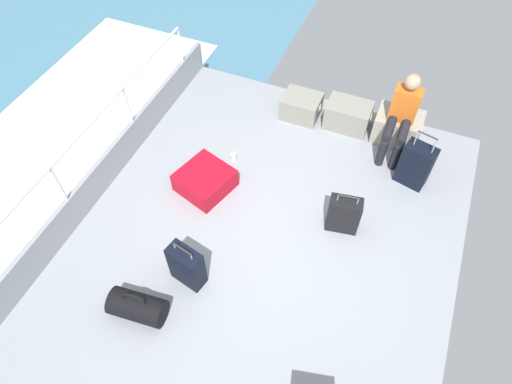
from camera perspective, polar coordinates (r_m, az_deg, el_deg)
The scene contains 14 objects.
ground_plane at distance 5.44m, azimuth 1.22°, elevation -5.57°, with size 4.40×5.20×0.06m, color gray.
gunwale_port at distance 6.03m, azimuth -18.26°, elevation 2.73°, with size 0.06×5.20×0.45m, color gray.
railing_port at distance 5.64m, azimuth -19.67°, elevation 6.38°, with size 0.04×4.20×1.02m.
sea_wake at distance 7.26m, azimuth -26.25°, elevation 2.98°, with size 12.00×12.00×0.01m.
cargo_crate_0 at distance 6.67m, azimuth 5.72°, elevation 10.68°, with size 0.56×0.44×0.34m.
cargo_crate_1 at distance 6.60m, azimuth 11.50°, elevation 9.44°, with size 0.65×0.41×0.38m.
cargo_crate_2 at distance 6.57m, azimuth 17.35°, elevation 7.80°, with size 0.65×0.46×0.42m.
passenger_seated at distance 6.17m, azimuth 17.86°, elevation 9.23°, with size 0.34×0.66×1.12m.
suitcase_0 at distance 5.37m, azimuth 10.98°, elevation -2.78°, with size 0.40×0.26×0.60m.
suitcase_1 at distance 6.01m, azimuth 19.42°, elevation 3.23°, with size 0.42×0.32×0.84m.
suitcase_2 at distance 5.76m, azimuth -6.43°, elevation 1.46°, with size 0.75×0.76×0.27m.
suitcase_3 at distance 4.95m, azimuth -8.72°, elevation -9.20°, with size 0.41×0.27×0.64m.
duffel_bag at distance 4.98m, azimuth -14.68°, elevation -13.81°, with size 0.61×0.36×0.43m.
paper_cup at distance 6.11m, azimuth -2.87°, elevation 4.46°, with size 0.08×0.08×0.10m, color white.
Camera 1 is at (1.00, -2.71, 4.58)m, focal length 31.79 mm.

